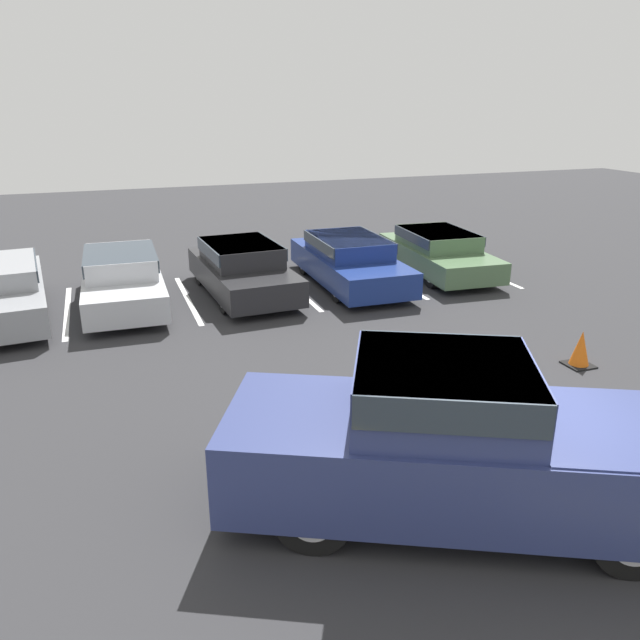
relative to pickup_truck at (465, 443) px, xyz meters
The scene contains 14 objects.
ground_plane 1.06m from the pickup_truck, 41.10° to the left, with size 60.00×60.00×0.00m, color #2D2D30.
stall_stripe_b 10.50m from the pickup_truck, 115.58° to the left, with size 0.12×4.01×0.01m, color white.
stall_stripe_c 9.64m from the pickup_truck, 100.63° to the left, with size 0.12×4.01×0.01m, color white.
stall_stripe_d 9.53m from the pickup_truck, 84.11° to the left, with size 0.12×4.01×0.01m, color white.
stall_stripe_e 10.18m from the pickup_truck, 68.50° to the left, with size 0.12×4.01×0.01m, color white.
stall_stripe_f 11.47m from the pickup_truck, 55.60° to the left, with size 0.12×4.01×0.01m, color white.
pickup_truck is the anchor object (origin of this frame).
parked_sedan_a 11.10m from the pickup_truck, 121.55° to the left, with size 2.16×4.79×1.25m.
parked_sedan_b 10.09m from the pickup_truck, 108.68° to the left, with size 1.85×4.58×1.26m.
parked_sedan_c 9.43m from the pickup_truck, 92.41° to the left, with size 2.03×4.40×1.29m.
parked_sedan_d 9.67m from the pickup_truck, 75.47° to the left, with size 1.92×4.69×1.25m.
parked_sedan_e 10.89m from the pickup_truck, 61.57° to the left, with size 2.07×4.53×1.18m.
traffic_cone 5.32m from the pickup_truck, 34.51° to the left, with size 0.48×0.48×0.67m.
wheel_stop_curb 11.87m from the pickup_truck, 88.29° to the left, with size 1.91×0.20×0.14m, color #B7B2A8.
Camera 1 is at (-4.00, -5.57, 4.60)m, focal length 35.00 mm.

